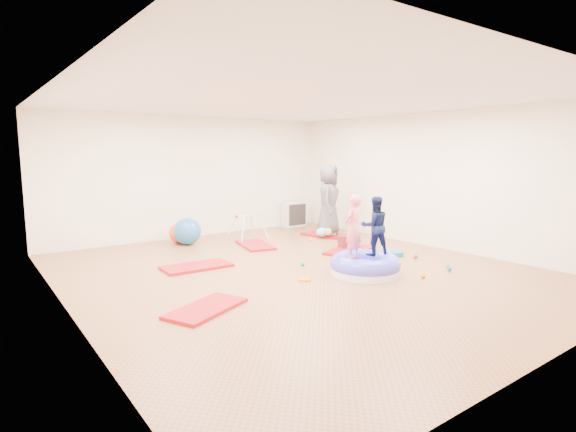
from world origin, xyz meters
TOP-DOWN VIEW (x-y plane):
  - room at (0.00, 0.00)m, footprint 7.01×8.01m
  - gym_mat_front_left at (-2.09, -0.80)m, footprint 1.20×0.94m
  - gym_mat_mid_left at (-1.28, 1.21)m, footprint 1.17×0.61m
  - gym_mat_center_back at (0.50, 2.17)m, footprint 0.80×1.21m
  - gym_mat_right at (1.75, 0.59)m, footprint 1.32×0.96m
  - gym_mat_rear_right at (2.49, 2.14)m, footprint 0.87×1.25m
  - inflatable_cushion at (0.75, -0.79)m, footprint 1.15×1.15m
  - child_pink at (0.48, -0.77)m, footprint 0.44×0.35m
  - child_navy at (0.99, -0.76)m, footprint 0.59×0.54m
  - adult_caregiver at (2.49, 2.08)m, footprint 0.95×0.92m
  - infant at (2.24, 1.95)m, footprint 0.37×0.38m
  - ball_pit_balls at (1.67, -0.40)m, footprint 2.12×3.47m
  - exercise_ball_blue at (-0.59, 3.16)m, footprint 0.58×0.58m
  - exercise_ball_orange at (-0.66, 3.47)m, footprint 0.43×0.43m
  - infant_play_gym at (0.73, 2.85)m, footprint 0.75×0.71m
  - cube_shelf at (2.77, 3.79)m, footprint 0.65×0.32m
  - balance_disc at (2.19, -0.15)m, footprint 0.38×0.38m
  - backpack at (1.83, 0.83)m, footprint 0.26×0.17m
  - yellow_toy at (-0.26, -0.48)m, footprint 0.20×0.20m

SIDE VIEW (x-z plane):
  - yellow_toy at x=-0.26m, z-range 0.00..0.03m
  - gym_mat_front_left at x=-2.09m, z-range 0.00..0.04m
  - gym_mat_center_back at x=0.50m, z-range 0.00..0.05m
  - gym_mat_rear_right at x=2.49m, z-range 0.00..0.05m
  - gym_mat_mid_left at x=-1.28m, z-range 0.00..0.05m
  - gym_mat_right at x=1.75m, z-range 0.00..0.05m
  - ball_pit_balls at x=1.67m, z-range 0.00..0.08m
  - balance_disc at x=2.19m, z-range 0.00..0.09m
  - backpack at x=1.83m, z-range 0.00..0.28m
  - inflatable_cushion at x=0.75m, z-range -0.04..0.32m
  - infant at x=2.24m, z-range 0.05..0.27m
  - exercise_ball_orange at x=-0.66m, z-range 0.00..0.43m
  - exercise_ball_blue at x=-0.59m, z-range 0.00..0.58m
  - cube_shelf at x=2.77m, z-range 0.00..0.65m
  - infant_play_gym at x=0.73m, z-range 0.10..0.67m
  - child_navy at x=0.99m, z-range 0.33..1.31m
  - child_pink at x=0.48m, z-range 0.33..1.37m
  - adult_caregiver at x=2.49m, z-range 0.05..1.69m
  - room at x=0.00m, z-range 0.00..2.80m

